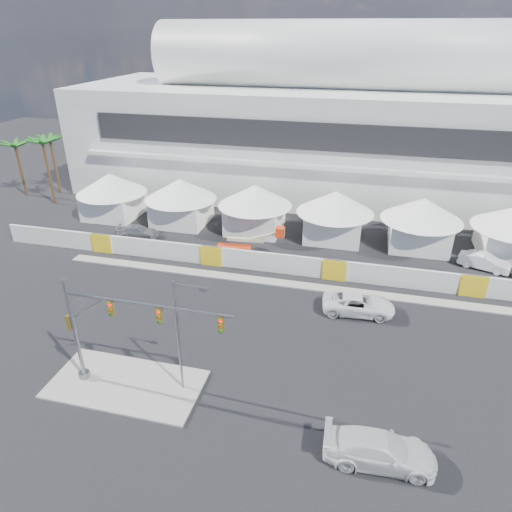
% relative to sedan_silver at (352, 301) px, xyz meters
% --- Properties ---
extents(ground, '(160.00, 160.00, 0.00)m').
position_rel_sedan_silver_xyz_m(ground, '(-7.87, -9.95, -0.68)').
color(ground, black).
rests_on(ground, ground).
extents(median_island, '(10.00, 5.00, 0.15)m').
position_rel_sedan_silver_xyz_m(median_island, '(-13.87, -12.95, -0.60)').
color(median_island, gray).
rests_on(median_island, ground).
extents(far_curb, '(80.00, 1.20, 0.12)m').
position_rel_sedan_silver_xyz_m(far_curb, '(12.13, 2.55, -0.62)').
color(far_curb, gray).
rests_on(far_curb, ground).
extents(stadium, '(80.00, 24.80, 21.98)m').
position_rel_sedan_silver_xyz_m(stadium, '(0.84, 31.56, 8.77)').
color(stadium, silver).
rests_on(stadium, ground).
extents(tent_row, '(53.40, 8.40, 5.40)m').
position_rel_sedan_silver_xyz_m(tent_row, '(-7.37, 14.05, 2.47)').
color(tent_row, white).
rests_on(tent_row, ground).
extents(hoarding_fence, '(70.00, 0.25, 2.00)m').
position_rel_sedan_silver_xyz_m(hoarding_fence, '(-1.87, 4.55, 0.32)').
color(hoarding_fence, silver).
rests_on(hoarding_fence, ground).
extents(palm_cluster, '(10.60, 10.60, 8.55)m').
position_rel_sedan_silver_xyz_m(palm_cluster, '(-41.33, 19.56, 6.21)').
color(palm_cluster, '#47331E').
rests_on(palm_cluster, ground).
extents(sedan_silver, '(2.56, 4.25, 1.35)m').
position_rel_sedan_silver_xyz_m(sedan_silver, '(0.00, 0.00, 0.00)').
color(sedan_silver, '#9C9CA0').
rests_on(sedan_silver, ground).
extents(pickup_curb, '(3.17, 6.06, 1.63)m').
position_rel_sedan_silver_xyz_m(pickup_curb, '(0.57, -0.52, 0.14)').
color(pickup_curb, white).
rests_on(pickup_curb, ground).
extents(pickup_near, '(2.73, 6.13, 1.75)m').
position_rel_sedan_silver_xyz_m(pickup_near, '(2.35, -14.97, 0.20)').
color(pickup_near, silver).
rests_on(pickup_near, ground).
extents(lot_car_a, '(3.08, 4.94, 1.54)m').
position_rel_sedan_silver_xyz_m(lot_car_a, '(12.06, 10.20, 0.09)').
color(lot_car_a, white).
rests_on(lot_car_a, ground).
extents(lot_car_c, '(2.50, 4.75, 1.31)m').
position_rel_sedan_silver_xyz_m(lot_car_c, '(-24.09, 8.88, -0.02)').
color(lot_car_c, '#A8A9AD').
rests_on(lot_car_c, ground).
extents(traffic_mast, '(10.94, 0.73, 7.51)m').
position_rel_sedan_silver_xyz_m(traffic_mast, '(-14.57, -13.03, 3.70)').
color(traffic_mast, gray).
rests_on(traffic_mast, median_island).
extents(streetlight_median, '(2.21, 0.22, 7.97)m').
position_rel_sedan_silver_xyz_m(streetlight_median, '(-9.87, -12.35, 4.05)').
color(streetlight_median, gray).
rests_on(streetlight_median, median_island).
extents(boom_lift, '(7.00, 1.90, 3.52)m').
position_rel_sedan_silver_xyz_m(boom_lift, '(-11.60, 6.86, 0.27)').
color(boom_lift, red).
rests_on(boom_lift, ground).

